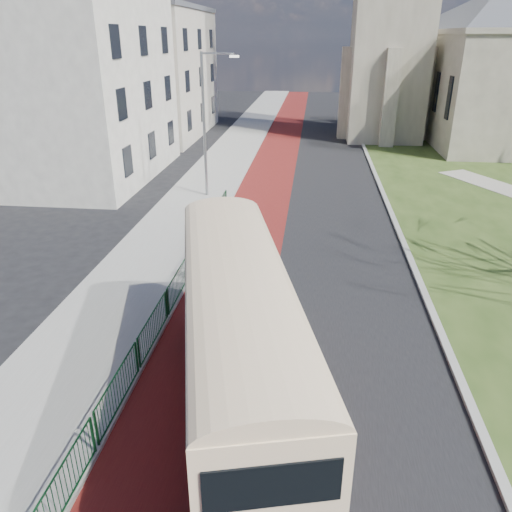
# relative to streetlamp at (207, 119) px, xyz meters

# --- Properties ---
(ground) EXTENTS (160.00, 160.00, 0.00)m
(ground) POSITION_rel_streetlamp_xyz_m (4.35, -18.00, -4.59)
(ground) COLOR black
(ground) RESTS_ON ground
(road_carriageway) EXTENTS (9.00, 120.00, 0.01)m
(road_carriageway) POSITION_rel_streetlamp_xyz_m (5.85, 2.00, -4.59)
(road_carriageway) COLOR black
(road_carriageway) RESTS_ON ground
(bus_lane) EXTENTS (3.40, 120.00, 0.01)m
(bus_lane) POSITION_rel_streetlamp_xyz_m (3.15, 2.00, -4.59)
(bus_lane) COLOR #591414
(bus_lane) RESTS_ON ground
(pavement_west) EXTENTS (4.00, 120.00, 0.12)m
(pavement_west) POSITION_rel_streetlamp_xyz_m (-0.65, 2.00, -4.53)
(pavement_west) COLOR gray
(pavement_west) RESTS_ON ground
(kerb_west) EXTENTS (0.25, 120.00, 0.13)m
(kerb_west) POSITION_rel_streetlamp_xyz_m (1.35, 2.00, -4.53)
(kerb_west) COLOR #999993
(kerb_west) RESTS_ON ground
(kerb_east) EXTENTS (0.25, 80.00, 0.13)m
(kerb_east) POSITION_rel_streetlamp_xyz_m (10.45, 4.00, -4.53)
(kerb_east) COLOR #999993
(kerb_east) RESTS_ON ground
(pedestrian_railing) EXTENTS (0.07, 24.00, 1.12)m
(pedestrian_railing) POSITION_rel_streetlamp_xyz_m (1.40, -14.00, -4.04)
(pedestrian_railing) COLOR #0E3D1C
(pedestrian_railing) RESTS_ON ground
(street_block_near) EXTENTS (10.30, 14.30, 13.00)m
(street_block_near) POSITION_rel_streetlamp_xyz_m (-9.65, 4.00, 1.92)
(street_block_near) COLOR #BCB6A9
(street_block_near) RESTS_ON ground
(street_block_far) EXTENTS (10.30, 16.30, 11.50)m
(street_block_far) POSITION_rel_streetlamp_xyz_m (-9.65, 20.00, 1.17)
(street_block_far) COLOR beige
(street_block_far) RESTS_ON ground
(streetlamp) EXTENTS (2.13, 0.18, 8.00)m
(streetlamp) POSITION_rel_streetlamp_xyz_m (0.00, 0.00, 0.00)
(streetlamp) COLOR gray
(streetlamp) RESTS_ON pavement_west
(bus) EXTENTS (4.65, 10.21, 4.16)m
(bus) POSITION_rel_streetlamp_xyz_m (4.51, -18.60, -2.22)
(bus) COLOR #B32410
(bus) RESTS_ON ground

